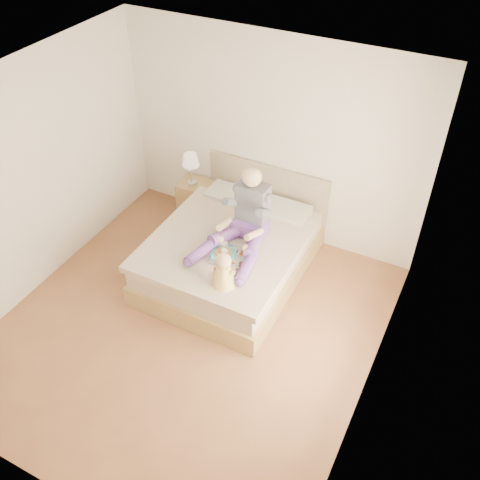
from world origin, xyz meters
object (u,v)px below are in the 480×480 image
at_px(bed, 233,251).
at_px(adult, 245,221).
at_px(nightstand, 196,199).
at_px(tray, 232,255).
at_px(baby, 224,272).

distance_m(bed, adult, 0.59).
xyz_separation_m(nightstand, tray, (1.20, -1.20, 0.37)).
xyz_separation_m(tray, baby, (0.13, -0.42, 0.14)).
bearing_deg(baby, adult, 89.28).
relative_size(bed, baby, 5.17).
bearing_deg(bed, tray, -64.02).
height_order(bed, tray, bed).
relative_size(bed, tray, 4.12).
bearing_deg(adult, bed, 167.55).
distance_m(nightstand, tray, 1.73).
xyz_separation_m(nightstand, baby, (1.33, -1.61, 0.51)).
relative_size(nightstand, tray, 1.02).
bearing_deg(baby, tray, 96.12).
height_order(nightstand, tray, tray).
bearing_deg(tray, bed, 107.13).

